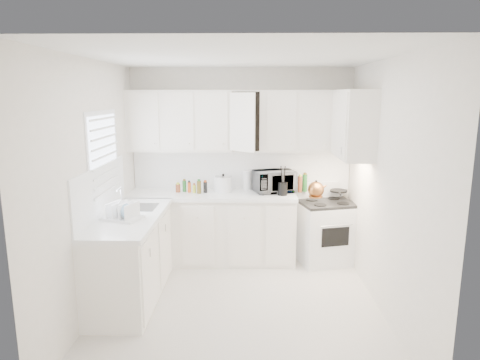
{
  "coord_description": "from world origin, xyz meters",
  "views": [
    {
      "loc": [
        0.1,
        -4.24,
        2.24
      ],
      "look_at": [
        0.0,
        0.7,
        1.25
      ],
      "focal_mm": 31.88,
      "sensor_mm": 36.0,
      "label": 1
    }
  ],
  "objects_px": {
    "microwave": "(274,179)",
    "utensil_crock": "(283,180)",
    "stove": "(326,224)",
    "dish_rack": "(122,210)",
    "tea_kettle": "(316,188)",
    "rice_cooker": "(223,183)"
  },
  "relations": [
    {
      "from": "stove",
      "to": "microwave",
      "type": "height_order",
      "value": "microwave"
    },
    {
      "from": "microwave",
      "to": "stove",
      "type": "bearing_deg",
      "value": -27.47
    },
    {
      "from": "stove",
      "to": "dish_rack",
      "type": "xyz_separation_m",
      "value": [
        -2.38,
        -1.22,
        0.52
      ]
    },
    {
      "from": "tea_kettle",
      "to": "dish_rack",
      "type": "xyz_separation_m",
      "value": [
        -2.2,
        -1.06,
        -0.0
      ]
    },
    {
      "from": "utensil_crock",
      "to": "microwave",
      "type": "bearing_deg",
      "value": 117.58
    },
    {
      "from": "stove",
      "to": "rice_cooker",
      "type": "height_order",
      "value": "rice_cooker"
    },
    {
      "from": "rice_cooker",
      "to": "stove",
      "type": "bearing_deg",
      "value": 11.42
    },
    {
      "from": "utensil_crock",
      "to": "tea_kettle",
      "type": "bearing_deg",
      "value": -10.29
    },
    {
      "from": "tea_kettle",
      "to": "utensil_crock",
      "type": "height_order",
      "value": "utensil_crock"
    },
    {
      "from": "stove",
      "to": "dish_rack",
      "type": "bearing_deg",
      "value": -167.12
    },
    {
      "from": "microwave",
      "to": "dish_rack",
      "type": "xyz_separation_m",
      "value": [
        -1.68,
        -1.33,
        -0.07
      ]
    },
    {
      "from": "stove",
      "to": "microwave",
      "type": "distance_m",
      "value": 0.93
    },
    {
      "from": "stove",
      "to": "microwave",
      "type": "relative_size",
      "value": 2.04
    },
    {
      "from": "rice_cooker",
      "to": "dish_rack",
      "type": "xyz_separation_m",
      "value": [
        -0.99,
        -1.34,
        -0.02
      ]
    },
    {
      "from": "dish_rack",
      "to": "rice_cooker",
      "type": "bearing_deg",
      "value": 72.78
    },
    {
      "from": "tea_kettle",
      "to": "microwave",
      "type": "distance_m",
      "value": 0.59
    },
    {
      "from": "rice_cooker",
      "to": "utensil_crock",
      "type": "relative_size",
      "value": 0.61
    },
    {
      "from": "microwave",
      "to": "utensil_crock",
      "type": "relative_size",
      "value": 1.31
    },
    {
      "from": "stove",
      "to": "tea_kettle",
      "type": "bearing_deg",
      "value": -152.59
    },
    {
      "from": "dish_rack",
      "to": "utensil_crock",
      "type": "bearing_deg",
      "value": 51.78
    },
    {
      "from": "stove",
      "to": "utensil_crock",
      "type": "bearing_deg",
      "value": 173.66
    },
    {
      "from": "tea_kettle",
      "to": "dish_rack",
      "type": "distance_m",
      "value": 2.44
    }
  ]
}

